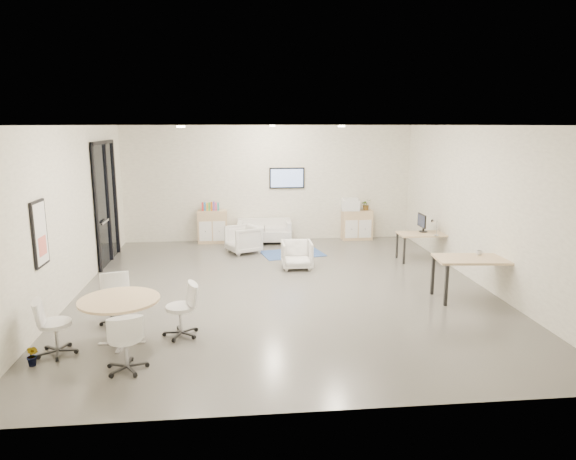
{
  "coord_description": "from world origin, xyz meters",
  "views": [
    {
      "loc": [
        -0.91,
        -9.75,
        3.21
      ],
      "look_at": [
        0.12,
        0.4,
        1.11
      ],
      "focal_mm": 32.0,
      "sensor_mm": 36.0,
      "label": 1
    }
  ],
  "objects_px": {
    "armchair_right": "(297,253)",
    "sideboard_right": "(357,225)",
    "armchair_left": "(243,238)",
    "desk_rear": "(425,236)",
    "round_table": "(119,304)",
    "sideboard_left": "(213,227)",
    "desk_front": "(477,262)",
    "loveseat": "(264,232)"
  },
  "relations": [
    {
      "from": "armchair_right",
      "to": "sideboard_right",
      "type": "bearing_deg",
      "value": 54.86
    },
    {
      "from": "armchair_left",
      "to": "desk_rear",
      "type": "distance_m",
      "value": 4.5
    },
    {
      "from": "round_table",
      "to": "armchair_right",
      "type": "bearing_deg",
      "value": 51.27
    },
    {
      "from": "sideboard_left",
      "to": "desk_front",
      "type": "bearing_deg",
      "value": -45.69
    },
    {
      "from": "desk_front",
      "to": "desk_rear",
      "type": "bearing_deg",
      "value": 94.66
    },
    {
      "from": "desk_rear",
      "to": "sideboard_left",
      "type": "bearing_deg",
      "value": 155.14
    },
    {
      "from": "sideboard_left",
      "to": "sideboard_right",
      "type": "height_order",
      "value": "sideboard_left"
    },
    {
      "from": "desk_front",
      "to": "sideboard_left",
      "type": "bearing_deg",
      "value": 140.11
    },
    {
      "from": "armchair_left",
      "to": "armchair_right",
      "type": "xyz_separation_m",
      "value": [
        1.19,
        -1.59,
        -0.03
      ]
    },
    {
      "from": "loveseat",
      "to": "desk_front",
      "type": "bearing_deg",
      "value": -51.22
    },
    {
      "from": "desk_rear",
      "to": "desk_front",
      "type": "relative_size",
      "value": 0.82
    },
    {
      "from": "armchair_left",
      "to": "armchair_right",
      "type": "bearing_deg",
      "value": 12.75
    },
    {
      "from": "sideboard_left",
      "to": "loveseat",
      "type": "height_order",
      "value": "sideboard_left"
    },
    {
      "from": "sideboard_left",
      "to": "loveseat",
      "type": "bearing_deg",
      "value": -5.46
    },
    {
      "from": "desk_rear",
      "to": "sideboard_right",
      "type": "bearing_deg",
      "value": 114.5
    },
    {
      "from": "loveseat",
      "to": "sideboard_right",
      "type": "bearing_deg",
      "value": 6.02
    },
    {
      "from": "sideboard_left",
      "to": "desk_rear",
      "type": "distance_m",
      "value": 5.7
    },
    {
      "from": "sideboard_right",
      "to": "desk_front",
      "type": "bearing_deg",
      "value": -78.81
    },
    {
      "from": "armchair_right",
      "to": "desk_rear",
      "type": "relative_size",
      "value": 0.54
    },
    {
      "from": "sideboard_left",
      "to": "round_table",
      "type": "relative_size",
      "value": 0.77
    },
    {
      "from": "armchair_left",
      "to": "round_table",
      "type": "bearing_deg",
      "value": -43.31
    },
    {
      "from": "armchair_left",
      "to": "desk_rear",
      "type": "xyz_separation_m",
      "value": [
        4.33,
        -1.2,
        0.22
      ]
    },
    {
      "from": "sideboard_left",
      "to": "desk_front",
      "type": "xyz_separation_m",
      "value": [
        5.1,
        -5.22,
        0.26
      ]
    },
    {
      "from": "sideboard_left",
      "to": "armchair_left",
      "type": "distance_m",
      "value": 1.49
    },
    {
      "from": "round_table",
      "to": "desk_rear",
      "type": "bearing_deg",
      "value": 34.19
    },
    {
      "from": "sideboard_right",
      "to": "desk_front",
      "type": "relative_size",
      "value": 0.53
    },
    {
      "from": "sideboard_right",
      "to": "desk_rear",
      "type": "distance_m",
      "value": 2.68
    },
    {
      "from": "sideboard_right",
      "to": "desk_rear",
      "type": "height_order",
      "value": "sideboard_right"
    },
    {
      "from": "sideboard_right",
      "to": "desk_rear",
      "type": "relative_size",
      "value": 0.65
    },
    {
      "from": "armchair_right",
      "to": "armchair_left",
      "type": "bearing_deg",
      "value": 127.65
    },
    {
      "from": "armchair_right",
      "to": "sideboard_left",
      "type": "bearing_deg",
      "value": 126.27
    },
    {
      "from": "sideboard_right",
      "to": "armchair_right",
      "type": "distance_m",
      "value": 3.49
    },
    {
      "from": "sideboard_left",
      "to": "sideboard_right",
      "type": "bearing_deg",
      "value": 0.06
    },
    {
      "from": "sideboard_right",
      "to": "desk_rear",
      "type": "bearing_deg",
      "value": -65.99
    },
    {
      "from": "sideboard_left",
      "to": "armchair_left",
      "type": "xyz_separation_m",
      "value": [
        0.82,
        -1.24,
        -0.07
      ]
    },
    {
      "from": "armchair_left",
      "to": "armchair_right",
      "type": "relative_size",
      "value": 1.09
    },
    {
      "from": "loveseat",
      "to": "desk_front",
      "type": "xyz_separation_m",
      "value": [
        3.67,
        -5.08,
        0.41
      ]
    },
    {
      "from": "sideboard_left",
      "to": "round_table",
      "type": "bearing_deg",
      "value": -99.09
    },
    {
      "from": "sideboard_right",
      "to": "loveseat",
      "type": "distance_m",
      "value": 2.64
    },
    {
      "from": "desk_front",
      "to": "sideboard_right",
      "type": "bearing_deg",
      "value": 106.99
    },
    {
      "from": "desk_rear",
      "to": "desk_front",
      "type": "xyz_separation_m",
      "value": [
        -0.06,
        -2.78,
        0.11
      ]
    },
    {
      "from": "armchair_left",
      "to": "round_table",
      "type": "distance_m",
      "value": 5.75
    }
  ]
}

